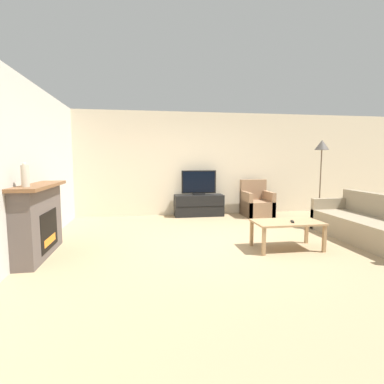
# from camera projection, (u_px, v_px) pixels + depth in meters

# --- Properties ---
(ground_plane) EXTENTS (24.00, 24.00, 0.00)m
(ground_plane) POSITION_uv_depth(u_px,v_px,m) (223.00, 242.00, 5.38)
(ground_plane) COLOR #9E8460
(wall_back) EXTENTS (12.00, 0.06, 2.70)m
(wall_back) POSITION_uv_depth(u_px,v_px,m) (196.00, 164.00, 7.96)
(wall_back) COLOR beige
(wall_back) RESTS_ON ground
(wall_left) EXTENTS (0.06, 12.00, 2.70)m
(wall_left) POSITION_uv_depth(u_px,v_px,m) (31.00, 167.00, 4.73)
(wall_left) COLOR beige
(wall_left) RESTS_ON ground
(fireplace) EXTENTS (0.41, 1.54, 1.10)m
(fireplace) POSITION_uv_depth(u_px,v_px,m) (39.00, 220.00, 4.53)
(fireplace) COLOR #564C47
(fireplace) RESTS_ON ground
(mantel_vase_left) EXTENTS (0.10, 0.10, 0.33)m
(mantel_vase_left) POSITION_uv_depth(u_px,v_px,m) (25.00, 175.00, 4.00)
(mantel_vase_left) COLOR beige
(mantel_vase_left) RESTS_ON fireplace
(tv_stand) EXTENTS (1.27, 0.44, 0.55)m
(tv_stand) POSITION_uv_depth(u_px,v_px,m) (199.00, 205.00, 7.79)
(tv_stand) COLOR black
(tv_stand) RESTS_ON ground
(tv) EXTENTS (0.90, 0.18, 0.63)m
(tv) POSITION_uv_depth(u_px,v_px,m) (199.00, 183.00, 7.73)
(tv) COLOR black
(tv) RESTS_ON tv_stand
(armchair) EXTENTS (0.70, 0.76, 0.93)m
(armchair) POSITION_uv_depth(u_px,v_px,m) (256.00, 204.00, 7.81)
(armchair) COLOR #937051
(armchair) RESTS_ON ground
(coffee_table) EXTENTS (1.09, 0.61, 0.46)m
(coffee_table) POSITION_uv_depth(u_px,v_px,m) (287.00, 225.00, 4.91)
(coffee_table) COLOR #A37F56
(coffee_table) RESTS_ON ground
(remote) EXTENTS (0.09, 0.15, 0.02)m
(remote) POSITION_uv_depth(u_px,v_px,m) (292.00, 222.00, 4.83)
(remote) COLOR black
(remote) RESTS_ON coffee_table
(couch) EXTENTS (0.90, 2.36, 0.83)m
(couch) POSITION_uv_depth(u_px,v_px,m) (373.00, 227.00, 5.31)
(couch) COLOR gray
(couch) RESTS_ON ground
(floor_lamp) EXTENTS (0.31, 0.31, 1.90)m
(floor_lamp) POSITION_uv_depth(u_px,v_px,m) (322.00, 152.00, 6.71)
(floor_lamp) COLOR black
(floor_lamp) RESTS_ON ground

